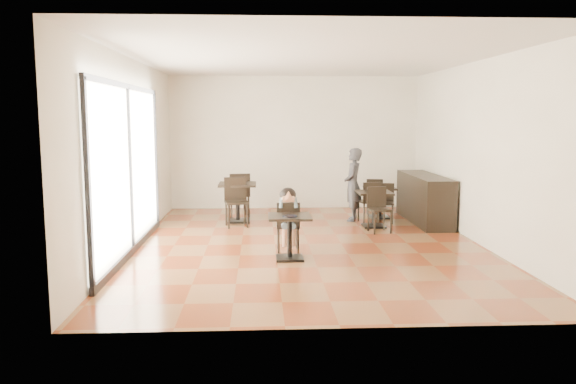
{
  "coord_description": "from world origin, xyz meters",
  "views": [
    {
      "loc": [
        -0.84,
        -9.65,
        2.21
      ],
      "look_at": [
        -0.38,
        -0.56,
        1.0
      ],
      "focal_mm": 35.0,
      "sensor_mm": 36.0,
      "label": 1
    }
  ],
  "objects": [
    {
      "name": "child_table",
      "position": [
        -0.38,
        -1.06,
        0.35
      ],
      "size": [
        0.66,
        0.66,
        0.7
      ],
      "primitive_type": null,
      "color": "black",
      "rests_on": "floor"
    },
    {
      "name": "ceiling",
      "position": [
        0.0,
        0.0,
        3.2
      ],
      "size": [
        6.0,
        8.0,
        0.01
      ],
      "primitive_type": "cube",
      "color": "silver",
      "rests_on": "floor"
    },
    {
      "name": "plate",
      "position": [
        -0.38,
        -1.16,
        0.71
      ],
      "size": [
        0.24,
        0.24,
        0.01
      ],
      "primitive_type": "cylinder",
      "color": "black",
      "rests_on": "child_table"
    },
    {
      "name": "service_counter",
      "position": [
        2.65,
        2.0,
        0.5
      ],
      "size": [
        0.6,
        2.4,
        1.0
      ],
      "primitive_type": "cube",
      "color": "black",
      "rests_on": "floor"
    },
    {
      "name": "chair_left_b",
      "position": [
        -1.32,
        1.63,
        0.5
      ],
      "size": [
        0.52,
        0.52,
        1.0
      ],
      "primitive_type": null,
      "rotation": [
        0.0,
        0.0,
        0.19
      ],
      "color": "black",
      "rests_on": "floor"
    },
    {
      "name": "floor",
      "position": [
        0.0,
        0.0,
        0.0
      ],
      "size": [
        6.0,
        8.0,
        0.01
      ],
      "primitive_type": "cube",
      "color": "brown",
      "rests_on": "ground"
    },
    {
      "name": "chair_mid_b",
      "position": [
        1.47,
        0.93,
        0.43
      ],
      "size": [
        0.45,
        0.45,
        0.87
      ],
      "primitive_type": null,
      "rotation": [
        0.0,
        0.0,
        0.18
      ],
      "color": "black",
      "rests_on": "floor"
    },
    {
      "name": "adult_patron",
      "position": [
        1.15,
        2.2,
        0.78
      ],
      "size": [
        0.49,
        0.64,
        1.56
      ],
      "primitive_type": "imported",
      "rotation": [
        0.0,
        0.0,
        -1.79
      ],
      "color": "#3C3C41",
      "rests_on": "floor"
    },
    {
      "name": "cafe_table_mid",
      "position": [
        1.47,
        1.48,
        0.36
      ],
      "size": [
        0.79,
        0.79,
        0.72
      ],
      "primitive_type": null,
      "rotation": [
        0.0,
        0.0,
        0.18
      ],
      "color": "black",
      "rests_on": "floor"
    },
    {
      "name": "wall_left",
      "position": [
        -3.0,
        0.0,
        1.6
      ],
      "size": [
        0.01,
        8.0,
        3.2
      ],
      "primitive_type": "cube",
      "color": "white",
      "rests_on": "floor"
    },
    {
      "name": "wall_back",
      "position": [
        0.0,
        4.0,
        1.6
      ],
      "size": [
        6.0,
        0.01,
        3.2
      ],
      "primitive_type": "cube",
      "color": "white",
      "rests_on": "floor"
    },
    {
      "name": "wall_front",
      "position": [
        0.0,
        -4.0,
        1.6
      ],
      "size": [
        6.0,
        0.01,
        3.2
      ],
      "primitive_type": "cube",
      "color": "white",
      "rests_on": "floor"
    },
    {
      "name": "chair_back_a",
      "position": [
        1.8,
        3.05,
        0.41
      ],
      "size": [
        0.44,
        0.44,
        0.82
      ],
      "primitive_type": null,
      "rotation": [
        0.0,
        0.0,
        2.93
      ],
      "color": "black",
      "rests_on": "floor"
    },
    {
      "name": "pizza_slice",
      "position": [
        -0.38,
        -0.7,
        0.92
      ],
      "size": [
        0.25,
        0.19,
        0.06
      ],
      "primitive_type": null,
      "color": "tan",
      "rests_on": "child"
    },
    {
      "name": "wall_right",
      "position": [
        3.0,
        0.0,
        1.6
      ],
      "size": [
        0.01,
        8.0,
        3.2
      ],
      "primitive_type": "cube",
      "color": "white",
      "rests_on": "floor"
    },
    {
      "name": "chair_back_b",
      "position": [
        1.8,
        1.95,
        0.41
      ],
      "size": [
        0.44,
        0.44,
        0.82
      ],
      "primitive_type": null,
      "rotation": [
        0.0,
        0.0,
        -0.22
      ],
      "color": "black",
      "rests_on": "floor"
    },
    {
      "name": "child",
      "position": [
        -0.38,
        -0.51,
        0.53
      ],
      "size": [
        0.38,
        0.53,
        1.06
      ],
      "primitive_type": null,
      "color": "slate",
      "rests_on": "child_chair"
    },
    {
      "name": "cafe_table_back",
      "position": [
        1.8,
        2.5,
        0.34
      ],
      "size": [
        0.77,
        0.77,
        0.68
      ],
      "primitive_type": null,
      "rotation": [
        0.0,
        0.0,
        -0.22
      ],
      "color": "black",
      "rests_on": "floor"
    },
    {
      "name": "child_chair",
      "position": [
        -0.38,
        -0.51,
        0.42
      ],
      "size": [
        0.38,
        0.38,
        0.84
      ],
      "primitive_type": null,
      "rotation": [
        0.0,
        0.0,
        3.14
      ],
      "color": "black",
      "rests_on": "floor"
    },
    {
      "name": "storefront_window",
      "position": [
        -2.97,
        -0.5,
        1.4
      ],
      "size": [
        0.04,
        4.5,
        2.6
      ],
      "primitive_type": "cube",
      "color": "white",
      "rests_on": "floor"
    },
    {
      "name": "chair_mid_a",
      "position": [
        1.47,
        2.03,
        0.43
      ],
      "size": [
        0.45,
        0.45,
        0.87
      ],
      "primitive_type": null,
      "rotation": [
        0.0,
        0.0,
        3.32
      ],
      "color": "black",
      "rests_on": "floor"
    },
    {
      "name": "chair_left_a",
      "position": [
        -1.32,
        2.73,
        0.5
      ],
      "size": [
        0.52,
        0.52,
        1.0
      ],
      "primitive_type": null,
      "rotation": [
        0.0,
        0.0,
        3.33
      ],
      "color": "black",
      "rests_on": "floor"
    },
    {
      "name": "cafe_table_left",
      "position": [
        -1.32,
        2.18,
        0.41
      ],
      "size": [
        0.92,
        0.92,
        0.83
      ],
      "primitive_type": null,
      "rotation": [
        0.0,
        0.0,
        0.19
      ],
      "color": "black",
      "rests_on": "floor"
    }
  ]
}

